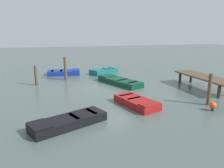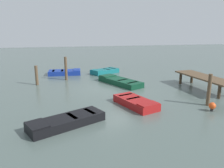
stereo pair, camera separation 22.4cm
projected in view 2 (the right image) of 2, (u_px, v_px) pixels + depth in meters
The scene contains 11 objects.
ground_plane at pixel (112, 89), 15.87m from camera, with size 80.00×80.00×0.00m, color #4C5B56.
dock_segment at pixel (204, 78), 15.45m from camera, with size 5.10×1.98×0.95m.
rowboat_black at pixel (66, 121), 9.76m from camera, with size 2.51×3.56×0.46m.
rowboat_blue at pixel (65, 72), 20.75m from camera, with size 1.60×3.01×0.46m.
rowboat_dark_green at pixel (120, 81), 17.19m from camera, with size 4.13×2.92×0.46m.
rowboat_teal at pixel (105, 71), 21.28m from camera, with size 2.46×2.98×0.46m.
rowboat_red at pixel (136, 102), 12.28m from camera, with size 3.03×2.06×0.46m.
mooring_piling_mid_left at pixel (66, 69), 18.37m from camera, with size 0.22×0.22×1.95m, color brown.
mooring_piling_near_left at pixel (209, 90), 12.20m from camera, with size 0.20×0.20×1.81m, color brown.
mooring_piling_near_right at pixel (37, 75), 16.80m from camera, with size 0.22×0.22×1.49m, color brown.
marker_buoy at pixel (212, 106), 11.48m from camera, with size 0.36×0.36×0.48m.
Camera 2 is at (14.95, -3.30, 4.19)m, focal length 35.34 mm.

